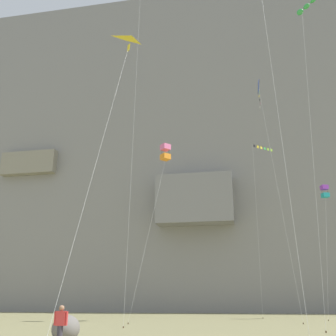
{
  "coord_description": "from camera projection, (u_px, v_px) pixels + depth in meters",
  "views": [
    {
      "loc": [
        7.0,
        -9.32,
        1.81
      ],
      "look_at": [
        1.23,
        21.13,
        12.16
      ],
      "focal_mm": 42.33,
      "sensor_mm": 36.0,
      "label": 1
    }
  ],
  "objects": [
    {
      "name": "kite_box_high_right",
      "position": [
        325.0,
        192.0,
        42.66
      ],
      "size": [
        2.22,
        3.57,
        13.62
      ],
      "color": "purple",
      "rests_on": "ground"
    },
    {
      "name": "kite_banner_upper_left",
      "position": [
        262.0,
        168.0,
        47.23
      ],
      "size": [
        2.85,
        3.71,
        19.66
      ],
      "color": "black",
      "rests_on": "ground"
    },
    {
      "name": "kite_delta_far_left",
      "position": [
        130.0,
        48.0,
        22.02
      ],
      "size": [
        2.09,
        5.63,
        15.72
      ],
      "color": "yellow",
      "rests_on": "ground"
    },
    {
      "name": "cliff_face",
      "position": [
        204.0,
        160.0,
        80.33
      ],
      "size": [
        180.0,
        33.9,
        57.64
      ],
      "color": "gray",
      "rests_on": "ground"
    },
    {
      "name": "kite_box_mid_center",
      "position": [
        165.0,
        153.0,
        39.0
      ],
      "size": [
        2.91,
        4.02,
        16.44
      ],
      "color": "pink",
      "rests_on": "ground"
    },
    {
      "name": "kite_windsock_mid_right",
      "position": [
        306.0,
        8.0,
        35.45
      ],
      "size": [
        3.67,
        5.93,
        27.06
      ],
      "color": "green",
      "rests_on": "ground"
    },
    {
      "name": "kite_diamond_high_center",
      "position": [
        260.0,
        93.0,
        41.39
      ],
      "size": [
        1.92,
        4.17,
        24.21
      ],
      "color": "navy",
      "rests_on": "ground"
    },
    {
      "name": "boulder_near_cliff_base",
      "position": [
        66.0,
        329.0,
        17.73
      ],
      "size": [
        1.4,
        1.68,
        1.18
      ],
      "color": "slate",
      "rests_on": "ground"
    },
    {
      "name": "spectator_watching_right",
      "position": [
        60.0,
        326.0,
        15.34
      ],
      "size": [
        0.57,
        0.25,
        1.61
      ],
      "color": "#38333D",
      "rests_on": "ground"
    }
  ]
}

